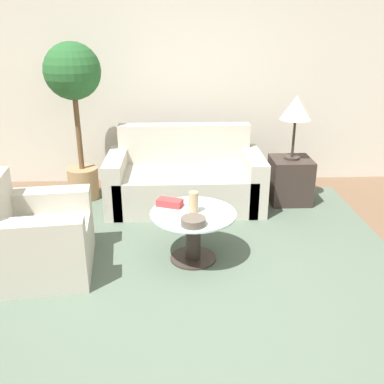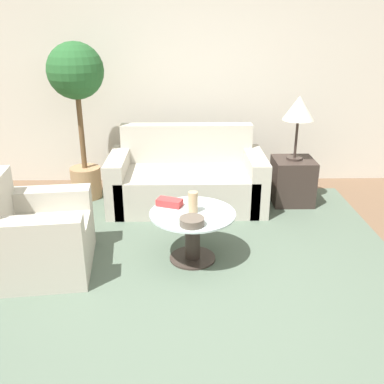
{
  "view_description": "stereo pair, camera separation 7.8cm",
  "coord_description": "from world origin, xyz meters",
  "px_view_note": "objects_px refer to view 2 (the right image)",
  "views": [
    {
      "loc": [
        -0.17,
        -2.58,
        1.98
      ],
      "look_at": [
        -0.02,
        1.03,
        0.55
      ],
      "focal_mm": 40.0,
      "sensor_mm": 36.0,
      "label": 1
    },
    {
      "loc": [
        -0.09,
        -2.58,
        1.98
      ],
      "look_at": [
        -0.02,
        1.03,
        0.55
      ],
      "focal_mm": 40.0,
      "sensor_mm": 36.0,
      "label": 2
    }
  ],
  "objects_px": {
    "vase": "(193,202)",
    "bowl": "(192,221)",
    "coffee_table": "(193,230)",
    "table_lamp": "(299,110)",
    "potted_plant": "(77,91)",
    "book_stack": "(170,202)",
    "armchair": "(32,239)",
    "sofa_main": "(187,180)"
  },
  "relations": [
    {
      "from": "vase",
      "to": "bowl",
      "type": "relative_size",
      "value": 0.91
    },
    {
      "from": "sofa_main",
      "to": "vase",
      "type": "relative_size",
      "value": 9.41
    },
    {
      "from": "potted_plant",
      "to": "table_lamp",
      "type": "bearing_deg",
      "value": -4.78
    },
    {
      "from": "armchair",
      "to": "coffee_table",
      "type": "xyz_separation_m",
      "value": [
        1.36,
        0.13,
        0.01
      ]
    },
    {
      "from": "armchair",
      "to": "sofa_main",
      "type": "bearing_deg",
      "value": -48.87
    },
    {
      "from": "armchair",
      "to": "vase",
      "type": "height_order",
      "value": "armchair"
    },
    {
      "from": "book_stack",
      "to": "sofa_main",
      "type": "bearing_deg",
      "value": 102.49
    },
    {
      "from": "table_lamp",
      "to": "potted_plant",
      "type": "xyz_separation_m",
      "value": [
        -2.45,
        0.2,
        0.17
      ]
    },
    {
      "from": "coffee_table",
      "to": "table_lamp",
      "type": "height_order",
      "value": "table_lamp"
    },
    {
      "from": "armchair",
      "to": "potted_plant",
      "type": "distance_m",
      "value": 1.91
    },
    {
      "from": "armchair",
      "to": "table_lamp",
      "type": "relative_size",
      "value": 1.31
    },
    {
      "from": "table_lamp",
      "to": "potted_plant",
      "type": "bearing_deg",
      "value": 175.22
    },
    {
      "from": "book_stack",
      "to": "coffee_table",
      "type": "bearing_deg",
      "value": -16.67
    },
    {
      "from": "vase",
      "to": "book_stack",
      "type": "relative_size",
      "value": 0.75
    },
    {
      "from": "armchair",
      "to": "coffee_table",
      "type": "relative_size",
      "value": 1.26
    },
    {
      "from": "sofa_main",
      "to": "vase",
      "type": "distance_m",
      "value": 1.33
    },
    {
      "from": "coffee_table",
      "to": "vase",
      "type": "distance_m",
      "value": 0.26
    },
    {
      "from": "coffee_table",
      "to": "bowl",
      "type": "bearing_deg",
      "value": -92.4
    },
    {
      "from": "potted_plant",
      "to": "bowl",
      "type": "height_order",
      "value": "potted_plant"
    },
    {
      "from": "vase",
      "to": "bowl",
      "type": "distance_m",
      "value": 0.26
    },
    {
      "from": "sofa_main",
      "to": "armchair",
      "type": "xyz_separation_m",
      "value": [
        -1.32,
        -1.44,
        0.0
      ]
    },
    {
      "from": "armchair",
      "to": "bowl",
      "type": "xyz_separation_m",
      "value": [
        1.35,
        -0.11,
        0.2
      ]
    },
    {
      "from": "coffee_table",
      "to": "armchair",
      "type": "bearing_deg",
      "value": -174.43
    },
    {
      "from": "coffee_table",
      "to": "table_lamp",
      "type": "relative_size",
      "value": 1.04
    },
    {
      "from": "vase",
      "to": "potted_plant",
      "type": "bearing_deg",
      "value": 130.15
    },
    {
      "from": "coffee_table",
      "to": "sofa_main",
      "type": "bearing_deg",
      "value": 91.71
    },
    {
      "from": "table_lamp",
      "to": "bowl",
      "type": "relative_size",
      "value": 3.53
    },
    {
      "from": "potted_plant",
      "to": "book_stack",
      "type": "bearing_deg",
      "value": -52.04
    },
    {
      "from": "armchair",
      "to": "coffee_table",
      "type": "bearing_deg",
      "value": -90.89
    },
    {
      "from": "bowl",
      "to": "potted_plant",
      "type": "bearing_deg",
      "value": 125.46
    },
    {
      "from": "coffee_table",
      "to": "bowl",
      "type": "height_order",
      "value": "bowl"
    },
    {
      "from": "table_lamp",
      "to": "vase",
      "type": "distance_m",
      "value": 1.83
    },
    {
      "from": "armchair",
      "to": "table_lamp",
      "type": "distance_m",
      "value": 3.03
    },
    {
      "from": "vase",
      "to": "book_stack",
      "type": "distance_m",
      "value": 0.26
    },
    {
      "from": "armchair",
      "to": "table_lamp",
      "type": "height_order",
      "value": "table_lamp"
    },
    {
      "from": "coffee_table",
      "to": "potted_plant",
      "type": "relative_size",
      "value": 0.41
    },
    {
      "from": "bowl",
      "to": "book_stack",
      "type": "relative_size",
      "value": 0.82
    },
    {
      "from": "coffee_table",
      "to": "table_lamp",
      "type": "distance_m",
      "value": 1.94
    },
    {
      "from": "armchair",
      "to": "vase",
      "type": "distance_m",
      "value": 1.39
    },
    {
      "from": "coffee_table",
      "to": "book_stack",
      "type": "bearing_deg",
      "value": 142.82
    },
    {
      "from": "sofa_main",
      "to": "bowl",
      "type": "xyz_separation_m",
      "value": [
        0.03,
        -1.56,
        0.21
      ]
    },
    {
      "from": "table_lamp",
      "to": "book_stack",
      "type": "height_order",
      "value": "table_lamp"
    }
  ]
}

